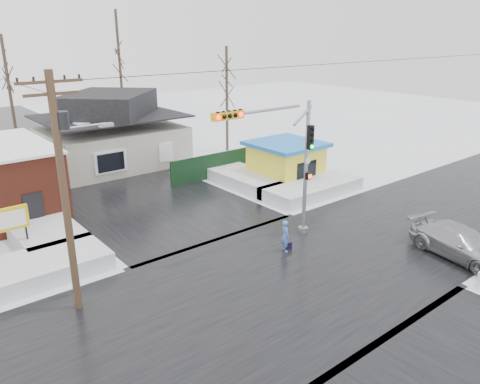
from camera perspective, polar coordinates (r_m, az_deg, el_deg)
ground at (r=20.83m, az=6.02°, el=-10.34°), size 120.00×120.00×0.00m
road_ns at (r=20.82m, az=6.02°, el=-10.32°), size 10.00×120.00×0.02m
road_ew at (r=20.82m, az=6.02°, el=-10.32°), size 120.00×10.00×0.02m
snowbank_nw at (r=22.32m, az=-24.80°, el=-8.86°), size 7.00×3.00×0.80m
snowbank_ne at (r=31.11m, az=8.73°, el=0.48°), size 7.00×3.00×0.80m
snowbank_nside_w at (r=27.20m, az=-23.56°, el=-3.71°), size 3.00×8.00×0.80m
snowbank_nside_e at (r=33.24m, az=0.03°, el=1.93°), size 3.00×8.00×0.80m
traffic_signal at (r=22.70m, az=5.50°, el=4.56°), size 6.05×0.68×7.00m
utility_pole at (r=17.68m, az=-20.57°, el=1.13°), size 3.15×0.44×9.00m
marquee_sign at (r=23.98m, az=-26.88°, el=-3.27°), size 2.20×0.21×2.55m
house at (r=38.52m, az=-15.42°, el=7.04°), size 10.40×8.40×5.76m
kiosk at (r=33.12m, az=5.59°, el=3.68°), size 4.60×4.60×2.88m
fence at (r=34.33m, az=-2.73°, el=3.33°), size 8.00×0.12×1.80m
tree_far_left at (r=39.76m, az=-26.71°, el=13.88°), size 3.00×3.00×10.00m
tree_far_mid at (r=44.89m, az=-14.69°, el=17.64°), size 3.00×3.00×12.00m
tree_far_right at (r=41.26m, az=-1.65°, el=14.83°), size 3.00×3.00×9.00m
pedestrian at (r=22.77m, az=5.55°, el=-5.38°), size 0.56×0.68×1.60m
car at (r=24.43m, az=25.31°, el=-5.67°), size 2.82×5.29×1.46m
shopping_bag at (r=23.24m, az=6.00°, el=-6.57°), size 0.30×0.19×0.35m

